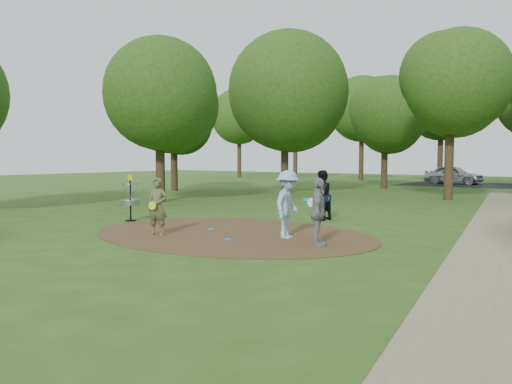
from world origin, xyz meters
The scene contains 14 objects.
ground centered at (0.00, 0.00, 0.00)m, with size 100.00×100.00×0.00m, color #2D5119.
dirt_clearing centered at (0.00, 0.00, 0.01)m, with size 8.40×8.40×0.02m, color #47301C.
footpath centered at (6.50, 2.00, 0.01)m, with size 2.00×40.00×0.01m, color #8C7A5B.
parking_lot centered at (2.00, 30.00, 0.00)m, with size 14.00×8.00×0.01m, color black.
player_observer_with_disc centered at (-1.50, -1.34, 0.79)m, with size 0.67×0.55×1.58m.
player_throwing_with_disc centered at (1.68, 0.27, 0.89)m, with size 1.12×1.25×1.79m.
player_walking_with_disc centered at (0.64, 4.12, 0.85)m, with size 0.75×0.90×1.69m.
player_waiting_with_disc centered at (2.89, -0.32, 0.82)m, with size 0.78×1.04×1.64m.
disc_ground_cyan centered at (-0.96, 0.27, 0.03)m, with size 0.22×0.22×0.02m, color #1796B9.
disc_ground_blue centered at (0.60, -0.89, 0.03)m, with size 0.22×0.22×0.02m, color #0C82DB.
disc_ground_red centered at (-1.25, 1.93, 0.03)m, with size 0.22×0.22×0.02m, color #D01446.
car_left centered at (-1.43, 30.17, 0.74)m, with size 1.75×4.36×1.48m, color #A8AAB0.
disc_golf_basket centered at (-4.50, 0.30, 0.87)m, with size 0.63×0.63×1.54m.
tree_ring centered at (1.76, 9.12, 5.27)m, with size 37.37×45.38×9.11m.
Camera 1 is at (8.49, -10.81, 2.13)m, focal length 35.00 mm.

